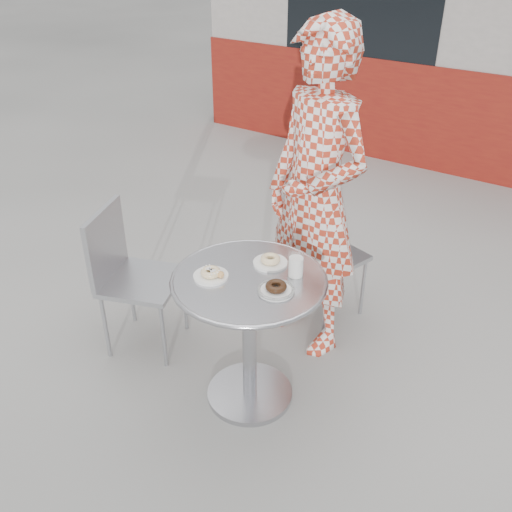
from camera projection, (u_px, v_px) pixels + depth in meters
The scene contains 9 objects.
ground at pixel (254, 398), 3.04m from camera, with size 60.00×60.00×0.00m, color #A3A19B.
bistro_table at pixel (249, 310), 2.76m from camera, with size 0.75×0.75×0.75m.
chair_far at pixel (324, 279), 3.56m from camera, with size 0.49×0.49×0.83m.
chair_left at pixel (143, 306), 3.31m from camera, with size 0.53×0.52×0.86m.
seated_person at pixel (316, 198), 3.03m from camera, with size 0.67×0.44×1.84m, color #A82D19.
plate_far at pixel (270, 261), 2.77m from camera, with size 0.17×0.17×0.04m.
plate_near at pixel (211, 274), 2.67m from camera, with size 0.17×0.17×0.04m.
plate_checker at pixel (276, 289), 2.57m from camera, with size 0.17×0.17×0.04m.
milk_cup at pixel (296, 266), 2.66m from camera, with size 0.07×0.07×0.12m.
Camera 1 is at (1.24, -1.83, 2.22)m, focal length 40.00 mm.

